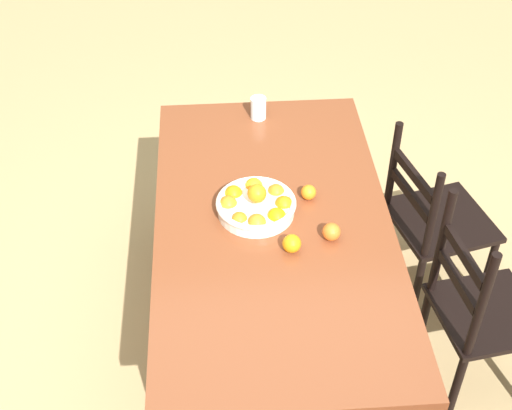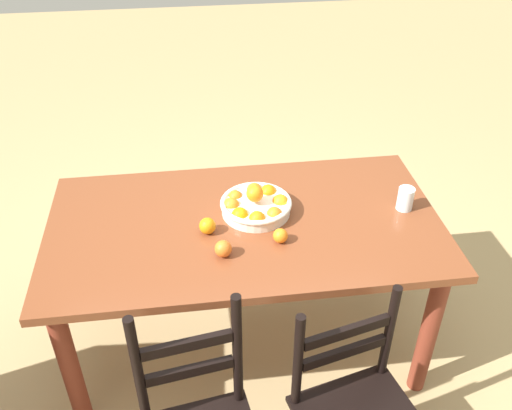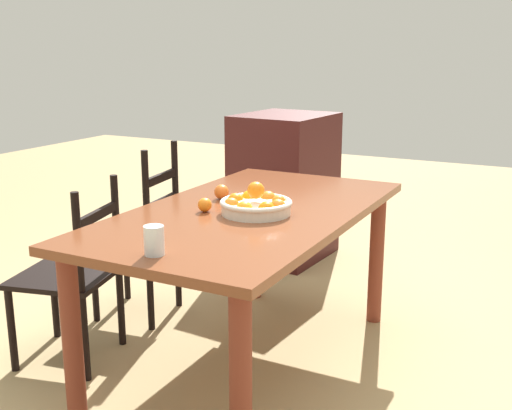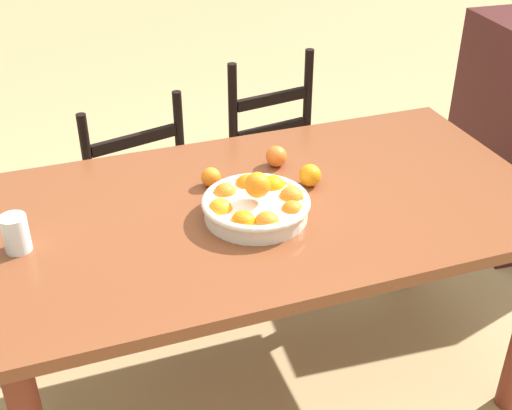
{
  "view_description": "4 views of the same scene",
  "coord_description": "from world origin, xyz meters",
  "px_view_note": "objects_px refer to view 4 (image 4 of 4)",
  "views": [
    {
      "loc": [
        2.08,
        -0.22,
        2.69
      ],
      "look_at": [
        -0.06,
        -0.06,
        0.82
      ],
      "focal_mm": 50.47,
      "sensor_mm": 36.0,
      "label": 1
    },
    {
      "loc": [
        0.21,
        1.94,
        2.27
      ],
      "look_at": [
        -0.06,
        -0.06,
        0.82
      ],
      "focal_mm": 39.2,
      "sensor_mm": 36.0,
      "label": 2
    },
    {
      "loc": [
        -2.47,
        -1.32,
        1.5
      ],
      "look_at": [
        -0.06,
        -0.06,
        0.82
      ],
      "focal_mm": 44.77,
      "sensor_mm": 36.0,
      "label": 3
    },
    {
      "loc": [
        -0.62,
        -1.64,
        1.85
      ],
      "look_at": [
        -0.06,
        -0.06,
        0.82
      ],
      "focal_mm": 47.01,
      "sensor_mm": 36.0,
      "label": 4
    }
  ],
  "objects_px": {
    "chair_near_window": "(127,195)",
    "chair_by_cabinet": "(256,165)",
    "dining_table": "(267,231)",
    "orange_loose_1": "(211,177)",
    "drinking_glass": "(16,234)",
    "orange_loose_0": "(276,156)",
    "fruit_bowl": "(256,205)",
    "orange_loose_2": "(310,175)"
  },
  "relations": [
    {
      "from": "chair_by_cabinet",
      "to": "drinking_glass",
      "type": "height_order",
      "value": "chair_by_cabinet"
    },
    {
      "from": "dining_table",
      "to": "orange_loose_0",
      "type": "height_order",
      "value": "orange_loose_0"
    },
    {
      "from": "drinking_glass",
      "to": "chair_by_cabinet",
      "type": "bearing_deg",
      "value": 39.84
    },
    {
      "from": "dining_table",
      "to": "chair_near_window",
      "type": "bearing_deg",
      "value": 112.61
    },
    {
      "from": "orange_loose_2",
      "to": "drinking_glass",
      "type": "relative_size",
      "value": 0.67
    },
    {
      "from": "chair_by_cabinet",
      "to": "orange_loose_2",
      "type": "xyz_separation_m",
      "value": [
        -0.09,
        -0.76,
        0.36
      ]
    },
    {
      "from": "chair_near_window",
      "to": "chair_by_cabinet",
      "type": "relative_size",
      "value": 0.9
    },
    {
      "from": "fruit_bowl",
      "to": "drinking_glass",
      "type": "distance_m",
      "value": 0.67
    },
    {
      "from": "fruit_bowl",
      "to": "chair_near_window",
      "type": "bearing_deg",
      "value": 107.56
    },
    {
      "from": "chair_by_cabinet",
      "to": "fruit_bowl",
      "type": "relative_size",
      "value": 3.06
    },
    {
      "from": "chair_near_window",
      "to": "orange_loose_2",
      "type": "xyz_separation_m",
      "value": [
        0.49,
        -0.73,
        0.39
      ]
    },
    {
      "from": "orange_loose_1",
      "to": "drinking_glass",
      "type": "relative_size",
      "value": 0.59
    },
    {
      "from": "chair_near_window",
      "to": "fruit_bowl",
      "type": "bearing_deg",
      "value": 93.75
    },
    {
      "from": "chair_by_cabinet",
      "to": "orange_loose_2",
      "type": "distance_m",
      "value": 0.85
    },
    {
      "from": "orange_loose_2",
      "to": "fruit_bowl",
      "type": "bearing_deg",
      "value": -152.17
    },
    {
      "from": "dining_table",
      "to": "orange_loose_2",
      "type": "bearing_deg",
      "value": 17.91
    },
    {
      "from": "chair_by_cabinet",
      "to": "orange_loose_0",
      "type": "distance_m",
      "value": 0.72
    },
    {
      "from": "chair_near_window",
      "to": "orange_loose_2",
      "type": "bearing_deg",
      "value": 110.12
    },
    {
      "from": "dining_table",
      "to": "chair_near_window",
      "type": "distance_m",
      "value": 0.88
    },
    {
      "from": "chair_by_cabinet",
      "to": "orange_loose_0",
      "type": "height_order",
      "value": "chair_by_cabinet"
    },
    {
      "from": "chair_near_window",
      "to": "orange_loose_2",
      "type": "distance_m",
      "value": 0.96
    },
    {
      "from": "orange_loose_0",
      "to": "orange_loose_1",
      "type": "xyz_separation_m",
      "value": [
        -0.24,
        -0.06,
        -0.0
      ]
    },
    {
      "from": "dining_table",
      "to": "chair_near_window",
      "type": "relative_size",
      "value": 1.94
    },
    {
      "from": "orange_loose_0",
      "to": "orange_loose_2",
      "type": "bearing_deg",
      "value": -71.22
    },
    {
      "from": "orange_loose_1",
      "to": "orange_loose_2",
      "type": "xyz_separation_m",
      "value": [
        0.3,
        -0.1,
        0.0
      ]
    },
    {
      "from": "dining_table",
      "to": "drinking_glass",
      "type": "relative_size",
      "value": 16.16
    },
    {
      "from": "chair_near_window",
      "to": "drinking_glass",
      "type": "height_order",
      "value": "chair_near_window"
    },
    {
      "from": "chair_by_cabinet",
      "to": "orange_loose_0",
      "type": "relative_size",
      "value": 13.91
    },
    {
      "from": "fruit_bowl",
      "to": "orange_loose_1",
      "type": "bearing_deg",
      "value": 108.69
    },
    {
      "from": "dining_table",
      "to": "chair_by_cabinet",
      "type": "relative_size",
      "value": 1.76
    },
    {
      "from": "chair_near_window",
      "to": "orange_loose_1",
      "type": "xyz_separation_m",
      "value": [
        0.19,
        -0.63,
        0.38
      ]
    },
    {
      "from": "orange_loose_2",
      "to": "dining_table",
      "type": "bearing_deg",
      "value": -162.09
    },
    {
      "from": "chair_by_cabinet",
      "to": "orange_loose_1",
      "type": "distance_m",
      "value": 0.84
    },
    {
      "from": "orange_loose_1",
      "to": "fruit_bowl",
      "type": "bearing_deg",
      "value": -71.31
    },
    {
      "from": "fruit_bowl",
      "to": "orange_loose_2",
      "type": "relative_size",
      "value": 4.48
    },
    {
      "from": "chair_near_window",
      "to": "drinking_glass",
      "type": "xyz_separation_m",
      "value": [
        -0.4,
        -0.79,
        0.41
      ]
    },
    {
      "from": "chair_near_window",
      "to": "dining_table",
      "type": "bearing_deg",
      "value": 98.8
    },
    {
      "from": "dining_table",
      "to": "orange_loose_1",
      "type": "bearing_deg",
      "value": 130.53
    },
    {
      "from": "dining_table",
      "to": "chair_near_window",
      "type": "xyz_separation_m",
      "value": [
        -0.33,
        0.78,
        -0.24
      ]
    },
    {
      "from": "dining_table",
      "to": "orange_loose_1",
      "type": "xyz_separation_m",
      "value": [
        -0.13,
        0.15,
        0.14
      ]
    },
    {
      "from": "dining_table",
      "to": "orange_loose_2",
      "type": "distance_m",
      "value": 0.23
    },
    {
      "from": "dining_table",
      "to": "orange_loose_0",
      "type": "bearing_deg",
      "value": 62.23
    }
  ]
}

